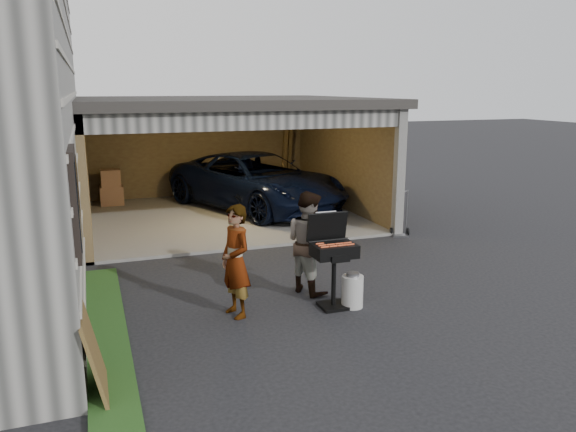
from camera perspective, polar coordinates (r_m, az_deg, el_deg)
name	(u,v)px	position (r m, az deg, el deg)	size (l,w,h in m)	color
ground	(280,321)	(7.83, -0.84, -10.67)	(80.00, 80.00, 0.00)	black
groundcover_strip	(112,383)	(6.58, -17.44, -15.89)	(0.50, 8.00, 0.06)	#193814
garage	(220,140)	(13.99, -6.94, 7.65)	(6.80, 6.30, 2.90)	#605E59
minivan	(256,184)	(14.48, -3.22, 3.31)	(2.39, 5.18, 1.44)	black
woman	(236,261)	(7.80, -5.34, -4.60)	(0.58, 0.38, 1.59)	#A8B3D4
man	(308,242)	(8.69, 2.07, -2.67)	(0.78, 0.61, 1.60)	#4D2E1E
bbq_grill	(333,253)	(8.09, 4.61, -3.80)	(0.61, 0.54, 1.37)	black
propane_tank	(352,291)	(8.29, 6.56, -7.62)	(0.32, 0.32, 0.47)	silver
plywood_panel	(95,355)	(6.24, -19.05, -13.22)	(0.04, 0.83, 0.93)	#4F381B
hand_truck	(400,227)	(12.36, 11.30, -1.11)	(0.44, 0.40, 0.99)	slate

